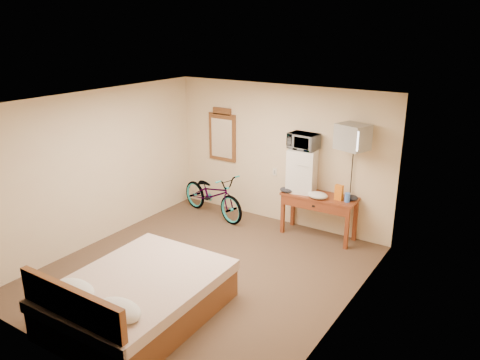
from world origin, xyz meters
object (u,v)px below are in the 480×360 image
Objects in this scene: blue_cup at (347,197)px; wall_mirror at (222,135)px; mini_fridge at (302,170)px; bed at (135,298)px; microwave at (304,141)px; crt_television at (353,137)px; bicycle at (213,194)px; desk at (318,203)px.

blue_cup is 0.15× the size of wall_mirror.
mini_fridge is 4.90× the size of blue_cup.
mini_fridge is at bearing 80.98° from bed.
microwave reaches higher than mini_fridge.
crt_television is 2.90m from bicycle.
microwave is at bearing 177.03° from crt_television.
bicycle is at bearing -175.75° from blue_cup.
mini_fridge is 3.58m from bed.
blue_cup is 0.09× the size of bicycle.
desk is 0.61m from mini_fridge.
mini_fridge reaches higher than bed.
blue_cup reaches higher than bicycle.
wall_mirror is 4.02m from bed.
wall_mirror is 1.14m from bicycle.
microwave is (0.00, 0.00, 0.50)m from mini_fridge.
bicycle is (-2.05, -0.20, -0.20)m from desk.
mini_fridge is 0.90m from blue_cup.
desk is 3.51m from bed.
mini_fridge is at bearing -6.59° from wall_mirror.
blue_cup is 0.24× the size of crt_television.
blue_cup is 2.58m from bicycle.
microwave reaches higher than bicycle.
microwave is at bearing -67.11° from bicycle.
crt_television is 0.39× the size of bicycle.
bed is at bearing -71.13° from wall_mirror.
microwave is at bearing 169.71° from desk.
blue_cup is at bearing 67.50° from bed.
desk is at bearing 178.63° from blue_cup.
blue_cup is (0.85, -0.08, -0.80)m from microwave.
desk is 0.79× the size of bicycle.
wall_mirror is (-2.64, 0.28, 0.63)m from blue_cup.
microwave is 3.72m from bed.
bicycle is at bearing -166.01° from microwave.
mini_fridge reaches higher than bicycle.
wall_mirror reaches higher than bed.
mini_fridge is (-0.35, 0.06, 0.50)m from desk.
bed is (1.25, -3.64, -1.16)m from wall_mirror.
microwave is 0.76× the size of crt_television.
desk is at bearing -7.20° from wall_mirror.
wall_mirror is at bearing 108.87° from bed.
wall_mirror is (-2.64, 0.25, -0.36)m from crt_television.
blue_cup is at bearing -5.08° from mini_fridge.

